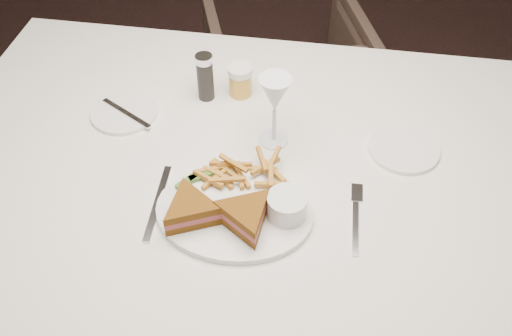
{
  "coord_description": "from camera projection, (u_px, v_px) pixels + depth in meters",
  "views": [
    {
      "loc": [
        0.22,
        -0.5,
        1.65
      ],
      "look_at": [
        0.2,
        0.31,
        0.8
      ],
      "focal_mm": 40.0,
      "sensor_mm": 36.0,
      "label": 1
    }
  ],
  "objects": [
    {
      "name": "table_setting",
      "position": [
        242.0,
        170.0,
        1.19
      ],
      "size": [
        0.81,
        0.61,
        0.18
      ],
      "color": "white",
      "rests_on": "table"
    },
    {
      "name": "table",
      "position": [
        257.0,
        265.0,
        1.52
      ],
      "size": [
        1.61,
        1.18,
        0.75
      ],
      "primitive_type": "cube",
      "rotation": [
        0.0,
        0.0,
        -0.13
      ],
      "color": "silver",
      "rests_on": "ground"
    },
    {
      "name": "chair_far",
      "position": [
        287.0,
        73.0,
        2.23
      ],
      "size": [
        0.69,
        0.66,
        0.6
      ],
      "primitive_type": "imported",
      "rotation": [
        0.0,
        0.0,
        3.36
      ],
      "color": "#45332A",
      "rests_on": "ground"
    }
  ]
}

